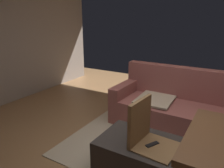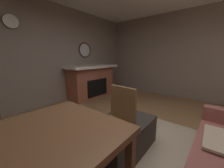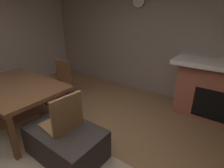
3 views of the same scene
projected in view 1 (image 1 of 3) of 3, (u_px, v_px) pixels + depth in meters
name	position (u px, v px, depth m)	size (l,w,h in m)	color
floor	(140.00, 164.00, 2.70)	(7.87, 7.87, 0.00)	olive
area_rug	(162.00, 147.00, 3.05)	(2.60, 2.00, 0.01)	tan
couch	(183.00, 109.00, 3.51)	(2.25, 0.97, 0.95)	#8C4C47
ottoman_coffee_table	(145.00, 159.00, 2.45)	(1.04, 0.66, 0.44)	#2D2826
tv_remote	(152.00, 145.00, 2.32)	(0.05, 0.16, 0.02)	black
dining_chair_west	(148.00, 137.00, 2.32)	(0.48, 0.48, 0.93)	brown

